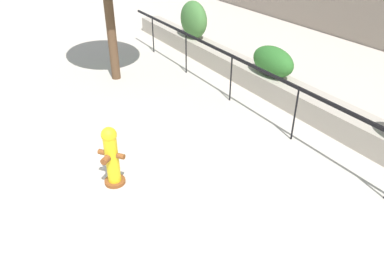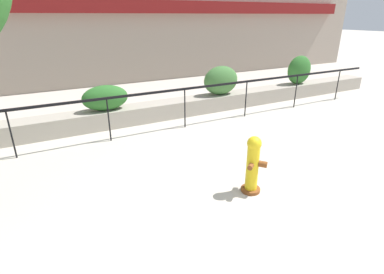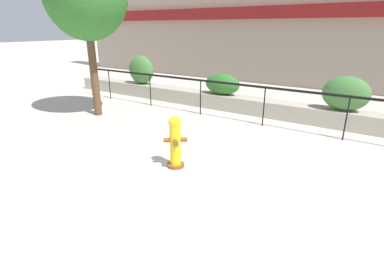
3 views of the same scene
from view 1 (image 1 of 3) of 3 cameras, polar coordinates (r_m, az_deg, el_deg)
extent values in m
plane|color=beige|center=(6.05, -21.80, -12.70)|extent=(120.00, 120.00, 0.00)
cube|color=#ADA393|center=(8.52, 20.40, 3.11)|extent=(18.00, 0.70, 0.50)
cube|color=black|center=(7.39, 16.00, 7.14)|extent=(15.00, 0.05, 0.06)
cylinder|color=black|center=(12.57, -5.96, 15.24)|extent=(0.04, 0.04, 1.15)
cylinder|color=black|center=(10.75, -0.91, 12.65)|extent=(0.04, 0.04, 1.15)
cylinder|color=black|center=(9.06, 5.94, 8.90)|extent=(0.04, 0.04, 1.15)
cylinder|color=black|center=(7.62, 15.42, 3.40)|extent=(0.04, 0.04, 1.15)
ellipsoid|color=#427538|center=(12.33, 0.24, 17.46)|extent=(1.20, 0.66, 1.14)
ellipsoid|color=#2D6B28|center=(9.49, 12.22, 11.21)|extent=(1.28, 0.64, 0.71)
cylinder|color=brown|center=(6.56, -11.64, -6.63)|extent=(0.50, 0.50, 0.06)
cylinder|color=gold|center=(6.29, -12.08, -3.34)|extent=(0.31, 0.31, 0.85)
sphere|color=gold|center=(6.05, -12.56, 0.33)|extent=(0.25, 0.25, 0.25)
cylinder|color=brown|center=(6.12, -13.04, -3.44)|extent=(0.18, 0.18, 0.11)
cylinder|color=brown|center=(6.32, -13.52, -2.25)|extent=(0.15, 0.15, 0.09)
cylinder|color=brown|center=(6.16, -10.80, -2.89)|extent=(0.15, 0.15, 0.09)
cylinder|color=brown|center=(10.36, -12.18, 15.34)|extent=(0.24, 0.24, 2.56)
camera|label=2|loc=(8.55, -47.55, 15.11)|focal=28.00mm
camera|label=3|loc=(3.65, -80.69, -18.34)|focal=28.00mm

